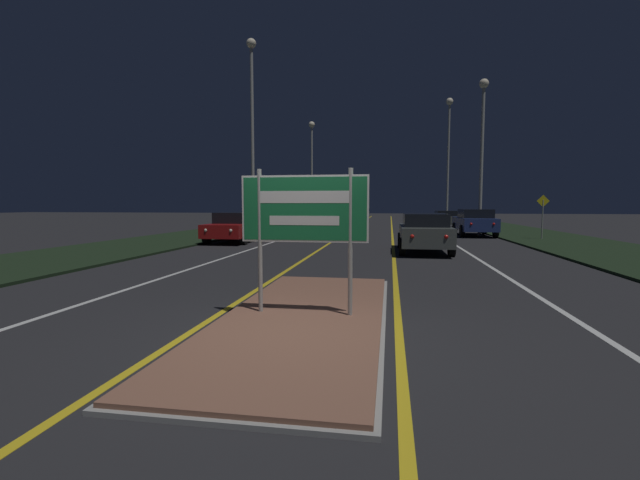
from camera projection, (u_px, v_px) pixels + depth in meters
name	position (u px, v px, depth m)	size (l,w,h in m)	color
ground_plane	(295.00, 332.00, 6.05)	(160.00, 160.00, 0.00)	#232326
median_island	(305.00, 317.00, 6.74)	(2.53, 6.70, 0.10)	#999993
verge_left	(218.00, 232.00, 27.25)	(5.00, 100.00, 0.08)	black
verge_right	(536.00, 236.00, 24.18)	(5.00, 100.00, 0.08)	black
centre_line_yellow_left	(351.00, 229.00, 30.87)	(0.12, 70.00, 0.01)	gold
centre_line_yellow_right	(392.00, 230.00, 30.40)	(0.12, 70.00, 0.01)	gold
lane_line_white_left	(314.00, 229.00, 31.31)	(0.12, 70.00, 0.01)	silver
lane_line_white_right	(432.00, 230.00, 29.96)	(0.12, 70.00, 0.01)	silver
edge_line_white_left	(274.00, 229.00, 31.79)	(0.10, 70.00, 0.01)	silver
edge_line_white_right	(476.00, 230.00, 29.47)	(0.10, 70.00, 0.01)	silver
highway_sign	(304.00, 214.00, 6.60)	(1.99, 0.07, 2.26)	#9E9E99
streetlight_left_near	(252.00, 112.00, 23.91)	(0.54, 0.54, 10.95)	#9E9E99
streetlight_left_far	(312.00, 155.00, 41.68)	(0.59, 0.59, 9.81)	#9E9E99
streetlight_right_near	(482.00, 135.00, 24.02)	(0.52, 0.52, 8.78)	#9E9E99
streetlight_right_far	(449.00, 140.00, 37.33)	(0.61, 0.61, 11.01)	#9E9E99
car_receding_0	(424.00, 232.00, 16.16)	(1.90, 4.45, 1.46)	#4C514C
car_receding_1	(474.00, 222.00, 24.50)	(1.96, 4.52, 1.53)	navy
car_receding_2	(447.00, 218.00, 32.48)	(1.98, 4.58, 1.33)	#4C514C
car_approaching_0	(236.00, 227.00, 20.46)	(1.98, 4.14, 1.42)	maroon
warning_sign	(543.00, 212.00, 21.26)	(0.60, 0.06, 2.19)	#9E9E99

